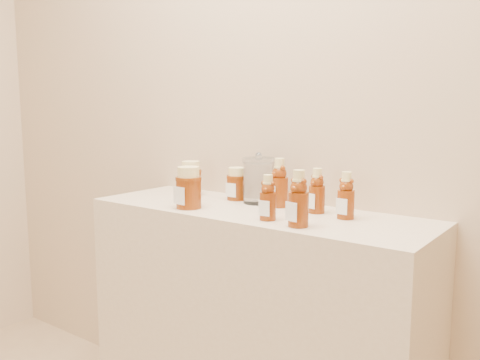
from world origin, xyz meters
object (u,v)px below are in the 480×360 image
Objects in this scene: display_table at (254,336)px; glass_canister at (259,179)px; bear_bottle_front_left at (268,194)px; honey_jar_left at (191,178)px; bear_bottle_back_left at (279,179)px.

display_table is 0.55m from glass_canister.
bear_bottle_front_left is at bearing -40.89° from display_table.
honey_jar_left is at bearing -175.70° from glass_canister.
honey_jar_left is 0.31m from glass_canister.
honey_jar_left reaches higher than display_table.
bear_bottle_back_left is at bearing -9.43° from glass_canister.
display_table is 6.77× the size of glass_canister.
display_table is 8.99× the size of honey_jar_left.
display_table is 0.55m from bear_bottle_front_left.
honey_jar_left is at bearing 150.80° from bear_bottle_front_left.
display_table is 7.63× the size of bear_bottle_front_left.
bear_bottle_back_left is 1.08× the size of glass_canister.
bear_bottle_front_left is 0.52m from honey_jar_left.
glass_canister is at bearing -166.47° from bear_bottle_back_left.
honey_jar_left is at bearing 167.51° from display_table.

